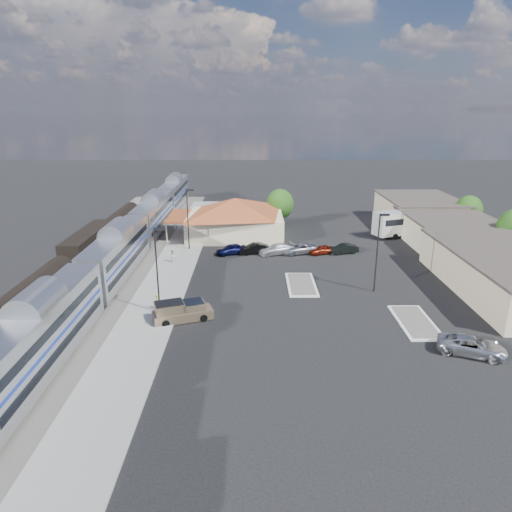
{
  "coord_description": "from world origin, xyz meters",
  "views": [
    {
      "loc": [
        -1.62,
        -47.78,
        19.65
      ],
      "look_at": [
        -1.3,
        4.45,
        2.8
      ],
      "focal_mm": 32.0,
      "sensor_mm": 36.0,
      "label": 1
    }
  ],
  "objects_px": {
    "station_depot": "(235,217)",
    "coach_bus": "(411,221)",
    "pickup_truck": "(183,311)",
    "suv": "(472,346)"
  },
  "relations": [
    {
      "from": "pickup_truck",
      "to": "coach_bus",
      "type": "relative_size",
      "value": 0.46
    },
    {
      "from": "station_depot",
      "to": "suv",
      "type": "bearing_deg",
      "value": -60.71
    },
    {
      "from": "suv",
      "to": "pickup_truck",
      "type": "bearing_deg",
      "value": 97.63
    },
    {
      "from": "station_depot",
      "to": "coach_bus",
      "type": "bearing_deg",
      "value": 0.22
    },
    {
      "from": "pickup_truck",
      "to": "coach_bus",
      "type": "xyz_separation_m",
      "value": [
        32.5,
        31.37,
        1.48
      ]
    },
    {
      "from": "pickup_truck",
      "to": "station_depot",
      "type": "bearing_deg",
      "value": -26.16
    },
    {
      "from": "coach_bus",
      "to": "station_depot",
      "type": "bearing_deg",
      "value": 69.87
    },
    {
      "from": "suv",
      "to": "coach_bus",
      "type": "bearing_deg",
      "value": 11.47
    },
    {
      "from": "station_depot",
      "to": "coach_bus",
      "type": "distance_m",
      "value": 28.57
    },
    {
      "from": "coach_bus",
      "to": "pickup_truck",
      "type": "bearing_deg",
      "value": 113.63
    }
  ]
}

